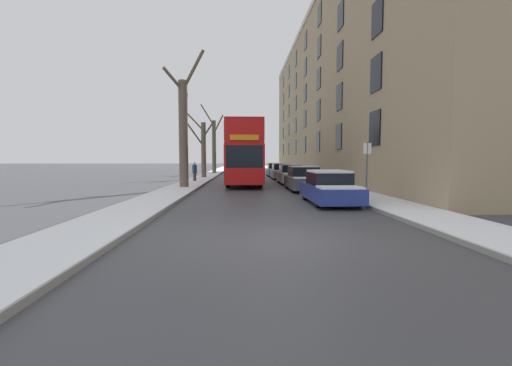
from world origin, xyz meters
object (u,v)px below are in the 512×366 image
at_px(parked_car_0, 329,188).
at_px(pedestrian_left_sidewalk, 195,171).
at_px(parked_car_3, 281,172).
at_px(street_sign_post, 367,169).
at_px(bare_tree_left_2, 214,144).
at_px(bare_tree_left_0, 184,130).
at_px(parked_car_2, 290,175).
at_px(parked_car_4, 275,170).
at_px(parked_car_1, 303,179).
at_px(double_decker_bus, 244,151).
at_px(oncoming_van, 235,164).
at_px(bare_tree_left_1, 203,147).

xyz_separation_m(parked_car_0, pedestrian_left_sidewalk, (-7.54, 13.47, 0.26)).
bearing_deg(parked_car_0, parked_car_3, 90.00).
xyz_separation_m(pedestrian_left_sidewalk, street_sign_post, (8.91, -14.11, 0.56)).
xyz_separation_m(bare_tree_left_2, pedestrian_left_sidewalk, (-0.22, -16.71, -2.91)).
bearing_deg(bare_tree_left_0, pedestrian_left_sidewalk, 91.70).
bearing_deg(bare_tree_left_0, bare_tree_left_2, 89.90).
relative_size(parked_car_2, parked_car_4, 1.02).
height_order(bare_tree_left_0, parked_car_1, bare_tree_left_0).
height_order(bare_tree_left_2, parked_car_4, bare_tree_left_2).
height_order(double_decker_bus, oncoming_van, double_decker_bus).
relative_size(bare_tree_left_2, parked_car_1, 1.99).
relative_size(oncoming_van, pedestrian_left_sidewalk, 3.25).
bearing_deg(parked_car_3, bare_tree_left_1, 171.91).
distance_m(parked_car_0, street_sign_post, 1.72).
height_order(bare_tree_left_1, parked_car_3, bare_tree_left_1).
xyz_separation_m(parked_car_3, parked_car_4, (-0.00, 5.54, -0.01)).
distance_m(parked_car_0, parked_car_4, 23.67).
relative_size(bare_tree_left_2, double_decker_bus, 0.84).
xyz_separation_m(double_decker_bus, parked_car_1, (3.57, -5.33, -1.82)).
xyz_separation_m(parked_car_3, street_sign_post, (1.36, -18.77, 0.78)).
bearing_deg(street_sign_post, parked_car_3, 94.15).
distance_m(parked_car_3, oncoming_van, 13.31).
xyz_separation_m(bare_tree_left_0, parked_car_1, (7.36, -1.28, -3.05)).
height_order(oncoming_van, street_sign_post, street_sign_post).
xyz_separation_m(double_decker_bus, street_sign_post, (4.93, -12.11, -1.03)).
distance_m(bare_tree_left_1, pedestrian_left_sidewalk, 6.12).
bearing_deg(pedestrian_left_sidewalk, parked_car_1, -110.89).
bearing_deg(bare_tree_left_0, parked_car_0, -45.20).
xyz_separation_m(parked_car_0, parked_car_1, (0.00, 6.13, 0.03)).
height_order(parked_car_2, parked_car_3, parked_car_3).
distance_m(bare_tree_left_0, pedestrian_left_sidewalk, 6.68).
bearing_deg(bare_tree_left_1, double_decker_bus, -62.88).
xyz_separation_m(bare_tree_left_0, parked_car_0, (7.36, -7.41, -3.08)).
bearing_deg(double_decker_bus, parked_car_2, 3.75).
bearing_deg(parked_car_3, parked_car_0, -90.00).
height_order(parked_car_2, parked_car_4, parked_car_4).
height_order(parked_car_2, pedestrian_left_sidewalk, pedestrian_left_sidewalk).
xyz_separation_m(parked_car_1, parked_car_4, (0.00, 17.53, 0.01)).
xyz_separation_m(double_decker_bus, parked_car_2, (3.57, 0.23, -1.81)).
bearing_deg(parked_car_0, bare_tree_left_0, 134.80).
relative_size(parked_car_2, oncoming_van, 0.82).
bearing_deg(oncoming_van, double_decker_bus, -86.94).
xyz_separation_m(bare_tree_left_2, oncoming_van, (2.74, 0.42, -2.53)).
bearing_deg(parked_car_1, bare_tree_left_2, 106.94).
bearing_deg(parked_car_4, parked_car_1, -90.00).
distance_m(double_decker_bus, parked_car_1, 6.67).
height_order(bare_tree_left_1, parked_car_1, bare_tree_left_1).
xyz_separation_m(double_decker_bus, oncoming_van, (-1.02, 19.13, -1.22)).
xyz_separation_m(parked_car_0, parked_car_4, (0.00, 23.67, 0.04)).
bearing_deg(bare_tree_left_2, parked_car_4, -41.65).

